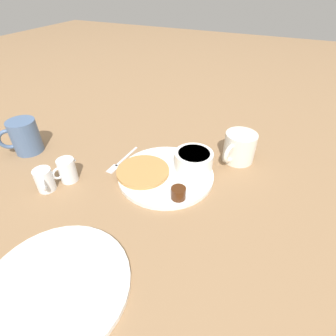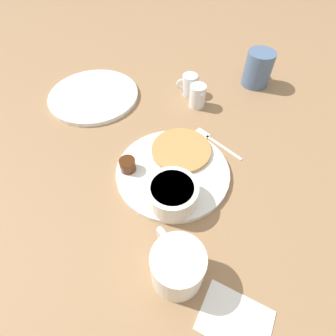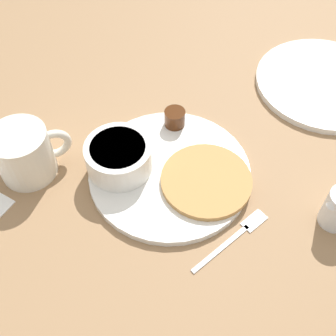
# 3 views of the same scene
# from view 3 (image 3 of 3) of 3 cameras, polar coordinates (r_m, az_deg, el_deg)

# --- Properties ---
(ground_plane) EXTENTS (4.00, 4.00, 0.00)m
(ground_plane) POSITION_cam_3_polar(r_m,az_deg,el_deg) (0.67, 0.22, -0.88)
(ground_plane) COLOR #93704C
(plate) EXTENTS (0.25, 0.25, 0.01)m
(plate) POSITION_cam_3_polar(r_m,az_deg,el_deg) (0.66, 0.22, -0.57)
(plate) COLOR white
(plate) RESTS_ON ground_plane
(pancake_stack) EXTENTS (0.14, 0.14, 0.01)m
(pancake_stack) POSITION_cam_3_polar(r_m,az_deg,el_deg) (0.64, 5.21, -1.69)
(pancake_stack) COLOR #B78447
(pancake_stack) RESTS_ON plate
(bowl) EXTENTS (0.10, 0.10, 0.05)m
(bowl) POSITION_cam_3_polar(r_m,az_deg,el_deg) (0.65, -6.68, 1.62)
(bowl) COLOR white
(bowl) RESTS_ON plate
(syrup_cup) EXTENTS (0.04, 0.04, 0.03)m
(syrup_cup) POSITION_cam_3_polar(r_m,az_deg,el_deg) (0.71, 0.92, 6.80)
(syrup_cup) COLOR #47230F
(syrup_cup) RESTS_ON plate
(butter_ramekin) EXTENTS (0.05, 0.05, 0.05)m
(butter_ramekin) POSITION_cam_3_polar(r_m,az_deg,el_deg) (0.67, -7.54, 2.22)
(butter_ramekin) COLOR white
(butter_ramekin) RESTS_ON plate
(coffee_mug) EXTENTS (0.12, 0.09, 0.08)m
(coffee_mug) POSITION_cam_3_polar(r_m,az_deg,el_deg) (0.68, -18.77, 1.92)
(coffee_mug) COLOR silver
(coffee_mug) RESTS_ON ground_plane
(fork) EXTENTS (0.14, 0.02, 0.00)m
(fork) POSITION_cam_3_polar(r_m,az_deg,el_deg) (0.62, 9.48, -8.80)
(fork) COLOR silver
(fork) RESTS_ON ground_plane
(far_plate) EXTENTS (0.26, 0.26, 0.01)m
(far_plate) POSITION_cam_3_polar(r_m,az_deg,el_deg) (0.86, 20.45, 10.75)
(far_plate) COLOR white
(far_plate) RESTS_ON ground_plane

